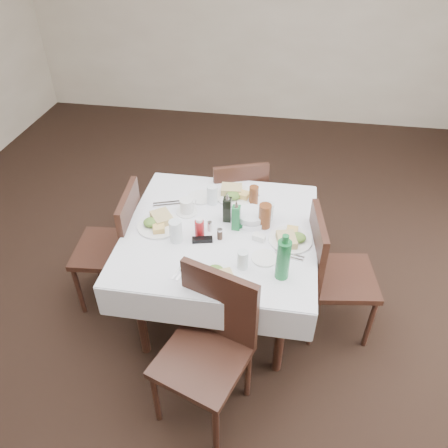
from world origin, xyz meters
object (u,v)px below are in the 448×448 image
Objects in this scene: chair_north at (238,200)px; water_e at (269,211)px; chair_south at (210,339)px; ketchup_bottle at (199,228)px; bread_basket at (251,217)px; green_bottle at (283,259)px; chair_east at (329,269)px; water_w at (176,231)px; oil_cruet_green at (236,217)px; water_n at (212,195)px; water_s at (243,260)px; oil_cruet_dark at (227,209)px; dining_table at (221,240)px; coffee_mug at (187,207)px; chair_west at (118,241)px.

water_e is (0.27, -0.53, 0.32)m from chair_north.
chair_south reaches higher than ketchup_bottle.
bread_basket is 0.54m from green_bottle.
chair_north is 1.00m from chair_east.
ketchup_bottle is at bearing 29.18° from water_w.
chair_north is 7.52× the size of water_e.
oil_cruet_green is 0.73× the size of green_bottle.
water_n is 1.17× the size of water_s.
chair_east is at bearing -9.06° from oil_cruet_dark.
water_w is 1.14× the size of ketchup_bottle.
dining_table is 0.20m from ketchup_bottle.
water_w is (-0.31, 0.54, 0.29)m from chair_south.
chair_east is at bearing 30.42° from water_s.
oil_cruet_green is at bearing -144.61° from water_e.
chair_east is 6.82× the size of water_n.
green_bottle reaches higher than water_n.
bread_basket is at bearing -154.59° from water_e.
ketchup_bottle is 0.61m from green_bottle.
oil_cruet_dark reaches higher than oil_cruet_green.
water_n is 0.95× the size of coffee_mug.
green_bottle reaches higher than chair_west.
oil_cruet_green is (-0.09, -0.09, 0.06)m from bread_basket.
green_bottle is (0.66, -0.50, 0.08)m from coffee_mug.
water_s is at bearing 70.90° from chair_south.
water_n is (-0.10, 0.28, 0.16)m from dining_table.
coffee_mug is at bearing 171.71° from oil_cruet_dark.
water_s is 0.54× the size of bread_basket.
chair_south is 0.85m from bread_basket.
chair_south is at bearing -98.83° from bread_basket.
coffee_mug reaches higher than dining_table.
oil_cruet_dark is at bearing 92.17° from chair_south.
chair_west reaches higher than dining_table.
chair_north is at bearing 110.28° from green_bottle.
chair_south reaches higher than coffee_mug.
water_s is 0.47m from water_w.
water_w is 0.70m from green_bottle.
chair_west is 8.03× the size of water_s.
chair_east is at bearing -3.28° from oil_cruet_green.
oil_cruet_dark is at bearing 110.19° from water_s.
water_n is 0.22m from oil_cruet_dark.
bread_basket is at bearing 167.09° from chair_east.
dining_table is at bearing 179.48° from chair_east.
bread_basket reaches higher than dining_table.
ketchup_bottle is at bearing -149.37° from water_e.
dining_table is at bearing 94.81° from chair_south.
chair_north is at bearing 117.19° from water_e.
chair_west is 0.89m from oil_cruet_green.
water_s is 0.39m from ketchup_bottle.
oil_cruet_green reaches higher than dining_table.
chair_south is at bearing -105.38° from water_e.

